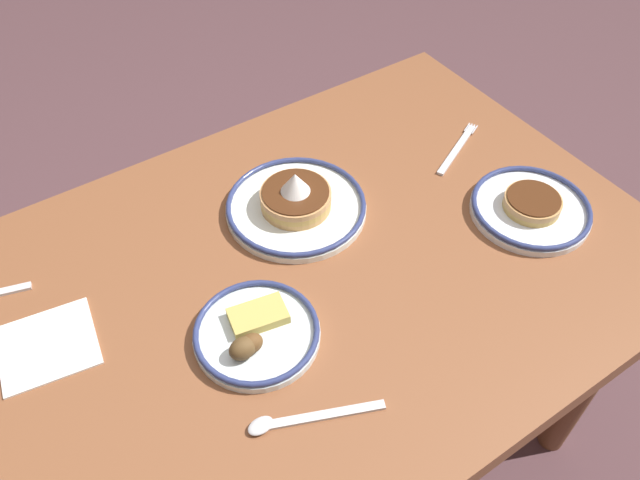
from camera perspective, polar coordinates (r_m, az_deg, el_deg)
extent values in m
plane|color=#55383C|center=(1.74, -1.04, -18.22)|extent=(6.00, 6.00, 0.00)
cube|color=brown|center=(1.14, -1.52, -3.70)|extent=(1.29, 0.87, 0.05)
cylinder|color=brown|center=(1.81, 7.53, 3.61)|extent=(0.06, 0.06, 0.68)
cylinder|color=brown|center=(1.58, -25.74, -12.21)|extent=(0.06, 0.06, 0.68)
cylinder|color=brown|center=(1.57, 23.25, -11.03)|extent=(0.06, 0.06, 0.68)
cylinder|color=white|center=(1.21, -2.17, 2.87)|extent=(0.27, 0.27, 0.01)
torus|color=navy|center=(1.21, -2.18, 3.27)|extent=(0.27, 0.27, 0.01)
cylinder|color=tan|center=(1.20, -2.18, 3.31)|extent=(0.13, 0.13, 0.01)
cylinder|color=gold|center=(1.20, -2.20, 3.72)|extent=(0.14, 0.14, 0.01)
cylinder|color=tan|center=(1.19, -2.22, 4.13)|extent=(0.13, 0.13, 0.01)
cylinder|color=#4C2814|center=(1.18, -2.23, 4.40)|extent=(0.13, 0.13, 0.00)
cone|color=white|center=(1.17, -2.26, 5.20)|extent=(0.06, 0.06, 0.04)
cylinder|color=white|center=(1.03, -5.72, -8.50)|extent=(0.21, 0.21, 0.01)
torus|color=navy|center=(1.02, -5.77, -8.12)|extent=(0.20, 0.20, 0.01)
cube|color=tan|center=(1.04, -5.61, -6.82)|extent=(0.10, 0.07, 0.02)
ellipsoid|color=brown|center=(1.00, -6.29, -9.29)|extent=(0.04, 0.03, 0.03)
ellipsoid|color=brown|center=(0.99, -6.98, -9.69)|extent=(0.05, 0.04, 0.04)
ellipsoid|color=brown|center=(1.00, -6.39, -9.43)|extent=(0.03, 0.03, 0.03)
ellipsoid|color=brown|center=(1.00, -6.47, -9.55)|extent=(0.03, 0.03, 0.03)
cylinder|color=white|center=(1.27, 18.43, 2.56)|extent=(0.23, 0.23, 0.01)
torus|color=navy|center=(1.27, 18.56, 2.94)|extent=(0.23, 0.23, 0.01)
cylinder|color=gold|center=(1.27, 18.57, 2.97)|extent=(0.11, 0.11, 0.01)
cylinder|color=tan|center=(1.26, 18.70, 3.36)|extent=(0.11, 0.11, 0.01)
cylinder|color=#4C2814|center=(1.25, 18.78, 3.60)|extent=(0.10, 0.10, 0.00)
cube|color=white|center=(1.11, -23.39, -8.74)|extent=(0.17, 0.16, 0.00)
cube|color=silver|center=(1.38, 12.25, 8.00)|extent=(0.17, 0.09, 0.01)
cube|color=silver|center=(1.44, 13.81, 9.64)|extent=(0.03, 0.02, 0.00)
cube|color=silver|center=(1.44, 13.59, 9.73)|extent=(0.03, 0.02, 0.00)
cube|color=silver|center=(1.44, 13.36, 9.81)|extent=(0.03, 0.02, 0.00)
cube|color=silver|center=(1.44, 13.14, 9.89)|extent=(0.03, 0.02, 0.00)
cube|color=silver|center=(0.96, 0.02, -15.61)|extent=(0.19, 0.09, 0.01)
ellipsoid|color=silver|center=(0.96, -5.40, -16.37)|extent=(0.04, 0.03, 0.01)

